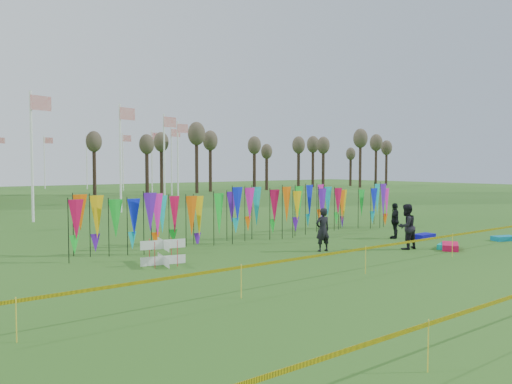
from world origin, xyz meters
TOP-DOWN VIEW (x-y plane):
  - ground at (0.00, 0.00)m, footprint 160.00×160.00m
  - banner_row at (0.28, 6.98)m, footprint 18.64×0.64m
  - caution_tape_near at (-0.22, -1.15)m, footprint 26.00×0.02m
  - tree_line at (32.00, 44.00)m, footprint 53.92×1.92m
  - box_kite at (-6.45, 4.02)m, footprint 0.81×0.81m
  - person_left at (-0.05, 2.69)m, footprint 0.72×0.58m
  - person_mid at (3.07, 0.97)m, footprint 0.94×0.61m
  - person_right at (5.21, 3.17)m, footprint 1.13×0.92m
  - kite_bag_turquoise at (4.56, 0.06)m, footprint 1.19×0.86m
  - kite_bag_blue at (6.26, 2.29)m, footprint 1.12×0.60m
  - kite_bag_red at (4.50, -0.15)m, footprint 1.47×1.24m
  - kite_bag_teal at (8.69, -0.29)m, footprint 1.22×0.86m

SIDE VIEW (x-z plane):
  - ground at x=0.00m, z-range 0.00..0.00m
  - kite_bag_teal at x=8.69m, z-range 0.00..0.21m
  - kite_bag_turquoise at x=4.56m, z-range 0.00..0.21m
  - kite_bag_blue at x=6.26m, z-range 0.00..0.23m
  - kite_bag_red at x=4.50m, z-range 0.00..0.25m
  - box_kite at x=-6.45m, z-range 0.00..0.90m
  - caution_tape_near at x=-0.22m, z-range 0.33..1.23m
  - person_right at x=5.21m, z-range 0.00..1.69m
  - person_left at x=-0.05m, z-range 0.00..1.76m
  - person_mid at x=3.07m, z-range 0.00..1.88m
  - banner_row at x=0.28m, z-range 0.30..2.65m
  - tree_line at x=32.00m, z-range 2.25..10.09m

